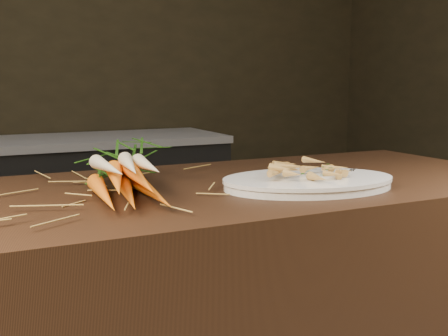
# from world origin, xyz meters

# --- Properties ---
(back_counter) EXTENTS (1.82, 0.62, 0.84)m
(back_counter) POSITION_xyz_m (0.30, 2.18, 0.42)
(back_counter) COLOR black
(back_counter) RESTS_ON ground
(straw_bedding) EXTENTS (1.40, 0.60, 0.02)m
(straw_bedding) POSITION_xyz_m (0.00, 0.30, 0.91)
(straw_bedding) COLOR olive
(straw_bedding) RESTS_ON main_counter
(root_veg_bunch) EXTENTS (0.24, 0.56, 0.10)m
(root_veg_bunch) POSITION_xyz_m (0.15, 0.35, 0.95)
(root_veg_bunch) COLOR orange
(root_veg_bunch) RESTS_ON main_counter
(serving_platter) EXTENTS (0.45, 0.34, 0.02)m
(serving_platter) POSITION_xyz_m (0.54, 0.17, 0.91)
(serving_platter) COLOR white
(serving_platter) RESTS_ON main_counter
(roasted_veg_heap) EXTENTS (0.22, 0.18, 0.04)m
(roasted_veg_heap) POSITION_xyz_m (0.54, 0.17, 0.94)
(roasted_veg_heap) COLOR #AF7F34
(roasted_veg_heap) RESTS_ON serving_platter
(serving_fork) EXTENTS (0.12, 0.11, 0.00)m
(serving_fork) POSITION_xyz_m (0.68, 0.13, 0.92)
(serving_fork) COLOR silver
(serving_fork) RESTS_ON serving_platter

